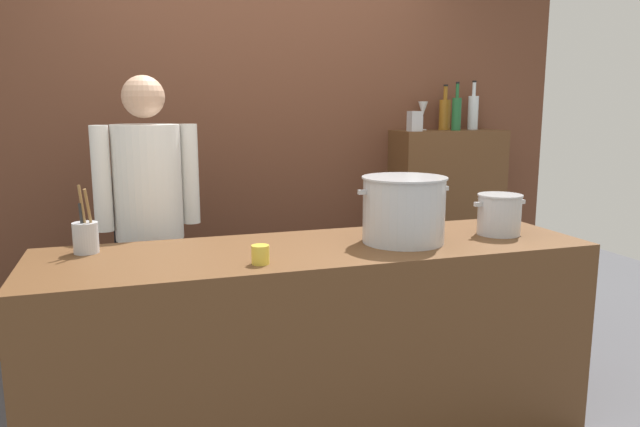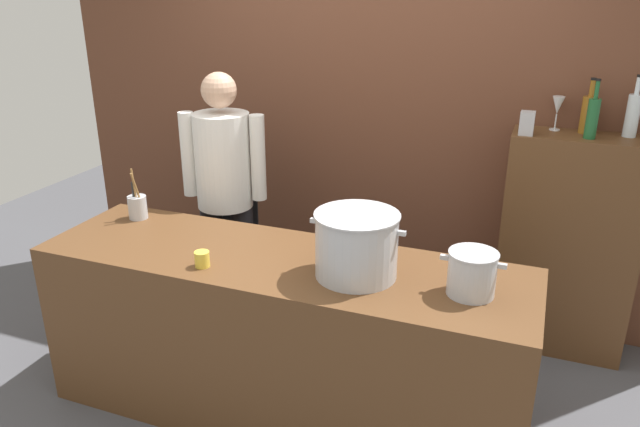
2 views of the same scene
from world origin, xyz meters
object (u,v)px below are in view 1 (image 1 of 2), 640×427
at_px(butter_jar, 260,255).
at_px(wine_glass_wide, 423,110).
at_px(stockpot_large, 404,210).
at_px(wine_bottle_clear, 473,111).
at_px(spice_tin_silver, 415,121).
at_px(wine_bottle_green, 456,113).
at_px(wine_bottle_amber, 445,113).
at_px(utensil_crock, 86,237).
at_px(stockpot_small, 499,214).
at_px(chef, 149,214).

relative_size(butter_jar, wine_glass_wide, 0.39).
relative_size(stockpot_large, wine_bottle_clear, 1.31).
bearing_deg(spice_tin_silver, wine_bottle_green, 6.22).
relative_size(wine_bottle_amber, wine_bottle_green, 0.96).
height_order(utensil_crock, spice_tin_silver, spice_tin_silver).
bearing_deg(wine_bottle_green, spice_tin_silver, -173.78).
height_order(stockpot_small, spice_tin_silver, spice_tin_silver).
bearing_deg(wine_glass_wide, butter_jar, -134.71).
height_order(chef, spice_tin_silver, chef).
relative_size(stockpot_small, wine_bottle_amber, 0.90).
bearing_deg(chef, stockpot_small, 145.17).
bearing_deg(wine_glass_wide, wine_bottle_green, -37.28).
relative_size(chef, stockpot_small, 6.03).
bearing_deg(utensil_crock, wine_glass_wide, 26.91).
relative_size(stockpot_large, wine_glass_wide, 2.28).
bearing_deg(stockpot_small, wine_bottle_clear, 63.48).
bearing_deg(wine_glass_wide, utensil_crock, -153.09).
distance_m(stockpot_large, utensil_crock, 1.38).
xyz_separation_m(wine_glass_wide, spice_tin_silver, (-0.15, -0.17, -0.07)).
bearing_deg(stockpot_large, butter_jar, -166.05).
xyz_separation_m(wine_bottle_amber, spice_tin_silver, (-0.31, -0.16, -0.05)).
xyz_separation_m(utensil_crock, wine_glass_wide, (2.12, 1.08, 0.51)).
height_order(stockpot_large, wine_bottle_green, wine_bottle_green).
height_order(wine_bottle_clear, spice_tin_silver, wine_bottle_clear).
xyz_separation_m(stockpot_large, utensil_crock, (-1.36, 0.23, -0.08)).
distance_m(wine_glass_wide, spice_tin_silver, 0.24).
distance_m(wine_bottle_clear, wine_bottle_amber, 0.22).
xyz_separation_m(stockpot_large, spice_tin_silver, (0.62, 1.13, 0.36)).
bearing_deg(stockpot_large, wine_bottle_amber, 54.32).
xyz_separation_m(stockpot_small, butter_jar, (-1.21, -0.18, -0.06)).
bearing_deg(utensil_crock, wine_bottle_clear, 22.97).
relative_size(chef, spice_tin_silver, 12.77).
height_order(chef, butter_jar, chef).
relative_size(wine_bottle_green, spice_tin_silver, 2.47).
relative_size(stockpot_small, wine_bottle_clear, 0.82).
xyz_separation_m(stockpot_small, spice_tin_silver, (0.11, 1.12, 0.41)).
bearing_deg(stockpot_large, wine_bottle_clear, 48.29).
distance_m(stockpot_small, spice_tin_silver, 1.20).
relative_size(stockpot_small, spice_tin_silver, 2.12).
bearing_deg(chef, stockpot_large, 135.58).
bearing_deg(wine_bottle_green, utensil_crock, -157.78).
xyz_separation_m(wine_bottle_clear, spice_tin_silver, (-0.53, -0.16, -0.06)).
bearing_deg(stockpot_small, wine_bottle_amber, 71.96).
relative_size(stockpot_small, wine_glass_wide, 1.43).
distance_m(wine_bottle_green, wine_glass_wide, 0.23).
relative_size(wine_bottle_amber, wine_glass_wide, 1.59).
distance_m(stockpot_small, wine_bottle_clear, 1.51).
bearing_deg(wine_glass_wide, stockpot_large, -120.39).
height_order(chef, wine_bottle_clear, wine_bottle_clear).
xyz_separation_m(butter_jar, spice_tin_silver, (1.32, 1.31, 0.48)).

